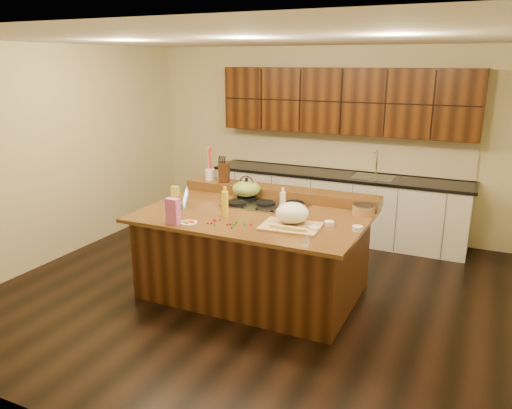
% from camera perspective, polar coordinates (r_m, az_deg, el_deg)
% --- Properties ---
extents(room, '(5.52, 5.02, 2.72)m').
position_cam_1_polar(room, '(5.24, -0.23, 3.54)').
color(room, black).
rests_on(room, ground).
extents(island, '(2.40, 1.60, 0.92)m').
position_cam_1_polar(island, '(5.50, -0.22, -5.50)').
color(island, black).
rests_on(island, ground).
extents(back_ledge, '(2.40, 0.30, 0.12)m').
position_cam_1_polar(back_ledge, '(5.95, 2.66, 1.38)').
color(back_ledge, black).
rests_on(back_ledge, island).
extents(cooktop, '(0.92, 0.52, 0.05)m').
position_cam_1_polar(cooktop, '(5.61, 1.09, 0.01)').
color(cooktop, gray).
rests_on(cooktop, island).
extents(back_counter, '(3.70, 0.66, 2.40)m').
position_cam_1_polar(back_counter, '(7.26, 9.51, 3.90)').
color(back_counter, silver).
rests_on(back_counter, ground).
extents(kettle, '(0.27, 0.27, 0.18)m').
position_cam_1_polar(kettle, '(5.81, -1.09, 1.83)').
color(kettle, black).
rests_on(kettle, cooktop).
extents(green_bowl, '(0.42, 0.42, 0.18)m').
position_cam_1_polar(green_bowl, '(5.81, -1.09, 1.82)').
color(green_bowl, olive).
rests_on(green_bowl, cooktop).
extents(laptop, '(0.36, 0.38, 0.21)m').
position_cam_1_polar(laptop, '(5.62, -8.56, 0.28)').
color(laptop, '#B7B7BC').
rests_on(laptop, island).
extents(oil_bottle, '(0.09, 0.09, 0.27)m').
position_cam_1_polar(oil_bottle, '(5.20, -3.56, 0.05)').
color(oil_bottle, yellow).
rests_on(oil_bottle, island).
extents(vinegar_bottle, '(0.07, 0.07, 0.25)m').
position_cam_1_polar(vinegar_bottle, '(5.25, 3.07, 0.10)').
color(vinegar_bottle, silver).
rests_on(vinegar_bottle, island).
extents(wooden_tray, '(0.60, 0.48, 0.23)m').
position_cam_1_polar(wooden_tray, '(4.91, 4.12, -1.31)').
color(wooden_tray, tan).
rests_on(wooden_tray, island).
extents(ramekin_a, '(0.11, 0.11, 0.04)m').
position_cam_1_polar(ramekin_a, '(4.80, 6.66, -2.83)').
color(ramekin_a, white).
rests_on(ramekin_a, island).
extents(ramekin_b, '(0.11, 0.11, 0.04)m').
position_cam_1_polar(ramekin_b, '(4.89, 11.52, -2.69)').
color(ramekin_b, white).
rests_on(ramekin_b, island).
extents(ramekin_c, '(0.12, 0.12, 0.04)m').
position_cam_1_polar(ramekin_c, '(4.99, 8.36, -2.15)').
color(ramekin_c, white).
rests_on(ramekin_c, island).
extents(strainer_bowl, '(0.26, 0.26, 0.09)m').
position_cam_1_polar(strainer_bowl, '(5.39, 12.19, -0.70)').
color(strainer_bowl, '#996B3F').
rests_on(strainer_bowl, island).
extents(kitchen_timer, '(0.10, 0.10, 0.07)m').
position_cam_1_polar(kitchen_timer, '(4.50, 5.77, -3.90)').
color(kitchen_timer, silver).
rests_on(kitchen_timer, island).
extents(pink_bag, '(0.15, 0.09, 0.26)m').
position_cam_1_polar(pink_bag, '(5.01, -9.47, -0.79)').
color(pink_bag, '#C85E9F').
rests_on(pink_bag, island).
extents(candy_plate, '(0.22, 0.22, 0.01)m').
position_cam_1_polar(candy_plate, '(5.06, -7.72, -2.07)').
color(candy_plate, white).
rests_on(candy_plate, island).
extents(package_box, '(0.09, 0.07, 0.12)m').
position_cam_1_polar(package_box, '(6.07, -9.23, 1.49)').
color(package_box, gold).
rests_on(package_box, island).
extents(utensil_crock, '(0.13, 0.13, 0.14)m').
position_cam_1_polar(utensil_crock, '(6.33, -5.26, 3.44)').
color(utensil_crock, white).
rests_on(utensil_crock, back_ledge).
extents(knife_block, '(0.19, 0.23, 0.24)m').
position_cam_1_polar(knife_block, '(6.22, -3.66, 3.74)').
color(knife_block, black).
rests_on(knife_block, back_ledge).
extents(gumdrop_0, '(0.02, 0.02, 0.02)m').
position_cam_1_polar(gumdrop_0, '(4.95, -0.61, -2.27)').
color(gumdrop_0, red).
rests_on(gumdrop_0, island).
extents(gumdrop_1, '(0.02, 0.02, 0.02)m').
position_cam_1_polar(gumdrop_1, '(4.97, -1.42, -2.18)').
color(gumdrop_1, '#198C26').
rests_on(gumdrop_1, island).
extents(gumdrop_2, '(0.02, 0.02, 0.02)m').
position_cam_1_polar(gumdrop_2, '(5.11, -4.12, -1.72)').
color(gumdrop_2, red).
rests_on(gumdrop_2, island).
extents(gumdrop_3, '(0.02, 0.02, 0.02)m').
position_cam_1_polar(gumdrop_3, '(4.86, -2.79, -2.64)').
color(gumdrop_3, '#198C26').
rests_on(gumdrop_3, island).
extents(gumdrop_4, '(0.02, 0.02, 0.02)m').
position_cam_1_polar(gumdrop_4, '(5.01, -5.51, -2.12)').
color(gumdrop_4, red).
rests_on(gumdrop_4, island).
extents(gumdrop_5, '(0.02, 0.02, 0.02)m').
position_cam_1_polar(gumdrop_5, '(5.02, -2.25, -2.03)').
color(gumdrop_5, '#198C26').
rests_on(gumdrop_5, island).
extents(gumdrop_6, '(0.02, 0.02, 0.02)m').
position_cam_1_polar(gumdrop_6, '(4.95, -3.29, -2.29)').
color(gumdrop_6, red).
rests_on(gumdrop_6, island).
extents(gumdrop_7, '(0.02, 0.02, 0.02)m').
position_cam_1_polar(gumdrop_7, '(4.96, -4.75, -2.31)').
color(gumdrop_7, '#198C26').
rests_on(gumdrop_7, island).
extents(gumdrop_8, '(0.02, 0.02, 0.02)m').
position_cam_1_polar(gumdrop_8, '(4.97, -2.93, -2.22)').
color(gumdrop_8, red).
rests_on(gumdrop_8, island).
extents(gumdrop_9, '(0.02, 0.02, 0.02)m').
position_cam_1_polar(gumdrop_9, '(5.02, -2.23, -2.00)').
color(gumdrop_9, '#198C26').
rests_on(gumdrop_9, island).
extents(gumdrop_10, '(0.02, 0.02, 0.02)m').
position_cam_1_polar(gumdrop_10, '(5.01, -5.12, -2.12)').
color(gumdrop_10, red).
rests_on(gumdrop_10, island).
extents(gumdrop_11, '(0.02, 0.02, 0.02)m').
position_cam_1_polar(gumdrop_11, '(4.94, -1.26, -2.33)').
color(gumdrop_11, '#198C26').
rests_on(gumdrop_11, island).
extents(gumdrop_12, '(0.02, 0.02, 0.02)m').
position_cam_1_polar(gumdrop_12, '(5.09, -4.63, -1.81)').
color(gumdrop_12, red).
rests_on(gumdrop_12, island).
extents(gumdrop_13, '(0.02, 0.02, 0.02)m').
position_cam_1_polar(gumdrop_13, '(4.95, -2.48, -2.29)').
color(gumdrop_13, '#198C26').
rests_on(gumdrop_13, island).
extents(gumdrop_14, '(0.02, 0.02, 0.02)m').
position_cam_1_polar(gumdrop_14, '(5.11, -4.86, -1.75)').
color(gumdrop_14, red).
rests_on(gumdrop_14, island).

